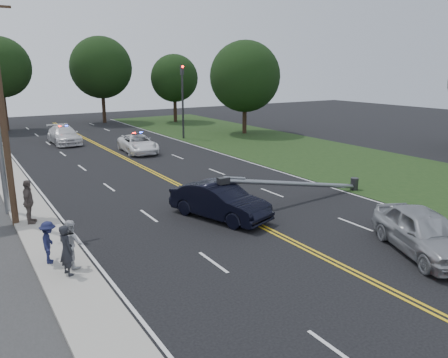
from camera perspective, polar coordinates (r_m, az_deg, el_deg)
ground at (r=15.55m, az=18.70°, el=-12.52°), size 120.00×120.00×0.00m
sidewalk at (r=19.89m, az=-22.50°, el=-6.68°), size 1.80×70.00×0.12m
grass_verge at (r=31.51m, az=20.44°, el=0.95°), size 12.00×80.00×0.01m
centerline_yellow at (r=22.62m, az=-1.12°, el=-3.18°), size 0.36×80.00×0.00m
traffic_signal at (r=43.19m, az=-5.43°, el=10.83°), size 0.28×0.41×7.05m
fallen_streetlight at (r=23.25m, az=10.33°, el=-0.60°), size 9.36×0.44×1.91m
utility_pole_mid at (r=20.67m, az=-27.02°, el=7.97°), size 1.60×0.28×10.00m
tree_6 at (r=54.11m, az=-27.25°, el=12.85°), size 6.50×6.50×10.10m
tree_7 at (r=57.67m, az=-15.76°, el=13.82°), size 7.55×7.55×10.58m
tree_8 at (r=56.89m, az=-6.51°, el=12.94°), size 5.96×5.96×8.48m
tree_9 at (r=46.40m, az=2.76°, el=13.23°), size 7.30×7.30×9.57m
crashed_sedan at (r=20.25m, az=-0.58°, el=-2.90°), size 3.26×5.27×1.64m
waiting_sedan at (r=18.08m, az=24.64°, el=-6.30°), size 3.91×5.42×1.71m
emergency_a at (r=36.77m, az=-11.16°, el=4.53°), size 2.80×5.33×1.43m
emergency_b at (r=42.87m, az=-20.18°, el=5.42°), size 2.26×5.54×1.61m
bystander_a at (r=15.49m, az=-19.91°, el=-8.72°), size 0.56×0.72×1.74m
bystander_b at (r=16.05m, az=-19.34°, el=-7.95°), size 0.86×0.98×1.68m
bystander_c at (r=16.64m, az=-21.92°, el=-7.67°), size 0.82×1.11×1.53m
bystander_d at (r=21.01m, az=-24.17°, el=-2.75°), size 0.85×1.25×1.97m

